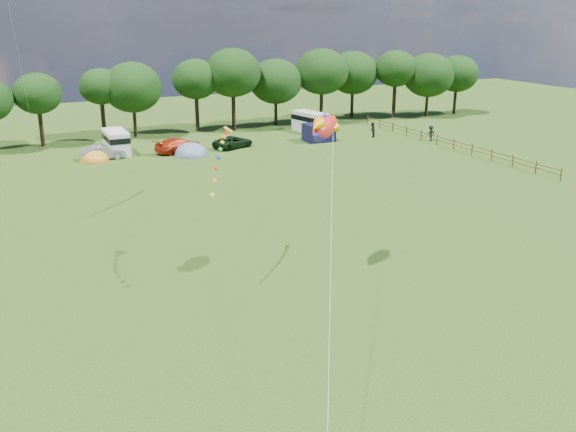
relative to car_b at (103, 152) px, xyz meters
name	(u,v)px	position (x,y,z in m)	size (l,w,h in m)	color
ground_plane	(361,346)	(4.05, -44.56, -0.74)	(180.00, 180.00, 0.00)	black
tree_line	(163,83)	(9.35, 10.43, 5.61)	(102.98, 10.98, 10.27)	black
fence	(445,141)	(36.05, -10.06, -0.04)	(0.12, 33.12, 1.20)	#472D19
car_b	(103,152)	(0.00, 0.00, 0.00)	(1.57, 4.19, 1.48)	gray
car_c	(179,145)	(8.09, -0.11, 0.05)	(2.21, 5.26, 1.58)	#A0230B
car_d	(233,142)	(14.22, -0.29, -0.07)	(2.22, 4.90, 1.34)	black
campervan_c	(116,141)	(1.80, 2.24, 0.60)	(2.19, 5.09, 2.49)	white
campervan_d	(310,121)	(26.46, 4.73, 0.62)	(3.13, 5.48, 2.53)	silver
tent_orange	(95,161)	(-0.96, -0.37, -0.72)	(2.96, 3.24, 2.32)	orange
tent_greyblue	(192,155)	(8.83, -2.03, -0.72)	(3.65, 4.00, 2.72)	slate
awning_navy	(319,132)	(24.71, -0.94, 0.29)	(3.28, 2.66, 2.05)	black
fish_kite	(323,128)	(6.44, -36.09, 7.92)	(3.01, 2.70, 1.72)	red
streamer_kite_c	(222,149)	(1.33, -33.64, 6.70)	(3.06, 4.93, 2.78)	orange
walker_a	(372,130)	(31.65, -1.66, 0.17)	(0.88, 0.55, 1.82)	black
walker_b	(431,133)	(36.74, -6.45, 0.17)	(1.18, 0.55, 1.82)	black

